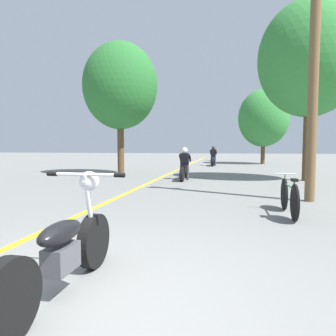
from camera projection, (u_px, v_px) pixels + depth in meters
ground_plane at (85, 304)px, 2.59m from camera, size 120.00×120.00×0.00m
lane_stripe_center at (168, 174)px, 14.75m from camera, size 0.14×48.00×0.01m
utility_pole at (314, 61)px, 7.25m from camera, size 1.10×0.24×6.69m
roadside_tree_right_near at (310, 59)px, 11.72m from camera, size 3.97×3.57×7.11m
roadside_tree_right_far at (264, 118)px, 23.54m from camera, size 3.93×3.53×5.88m
roadside_tree_left at (120, 86)px, 14.46m from camera, size 3.63×3.27×6.39m
motorcycle_foreground at (64, 249)px, 2.76m from camera, size 0.87×1.96×1.10m
motorcycle_rider_lead at (185, 167)px, 12.38m from camera, size 0.50×2.01×1.34m
motorcycle_rider_mid at (213, 158)px, 21.45m from camera, size 0.50×2.10×1.43m
motorcycle_rider_far at (214, 155)px, 29.29m from camera, size 0.50×1.99×1.37m
bicycle_parked at (289, 197)px, 5.96m from camera, size 0.44×1.72×0.80m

